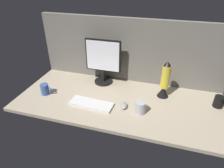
# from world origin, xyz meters

# --- Properties ---
(ground_plane) EXTENTS (1.80, 0.80, 0.03)m
(ground_plane) POSITION_xyz_m (0.00, 0.00, -0.01)
(ground_plane) COLOR tan
(cubicle_wall_back) EXTENTS (1.80, 0.05, 0.62)m
(cubicle_wall_back) POSITION_xyz_m (0.00, 0.38, 0.31)
(cubicle_wall_back) COLOR slate
(cubicle_wall_back) RESTS_ON ground_plane
(monitor) EXTENTS (0.35, 0.18, 0.44)m
(monitor) POSITION_xyz_m (-0.23, 0.25, 0.24)
(monitor) COLOR black
(monitor) RESTS_ON ground_plane
(keyboard) EXTENTS (0.38, 0.15, 0.02)m
(keyboard) POSITION_xyz_m (-0.21, -0.15, 0.01)
(keyboard) COLOR silver
(keyboard) RESTS_ON ground_plane
(mouse) EXTENTS (0.07, 0.10, 0.03)m
(mouse) POSITION_xyz_m (0.06, -0.10, 0.02)
(mouse) COLOR #99999E
(mouse) RESTS_ON ground_plane
(mug_black_travel) EXTENTS (0.08, 0.08, 0.10)m
(mug_black_travel) POSITION_xyz_m (0.82, 0.13, 0.05)
(mug_black_travel) COLOR black
(mug_black_travel) RESTS_ON ground_plane
(mug_steel) EXTENTS (0.09, 0.09, 0.10)m
(mug_steel) POSITION_xyz_m (0.20, -0.13, 0.05)
(mug_steel) COLOR #B2B2B7
(mug_steel) RESTS_ON ground_plane
(mug_ceramic_blue) EXTENTS (0.11, 0.07, 0.10)m
(mug_ceramic_blue) POSITION_xyz_m (-0.68, -0.11, 0.05)
(mug_ceramic_blue) COLOR #38569E
(mug_ceramic_blue) RESTS_ON ground_plane
(lava_lamp) EXTENTS (0.10, 0.10, 0.34)m
(lava_lamp) POSITION_xyz_m (0.36, 0.16, 0.14)
(lava_lamp) COLOR black
(lava_lamp) RESTS_ON ground_plane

